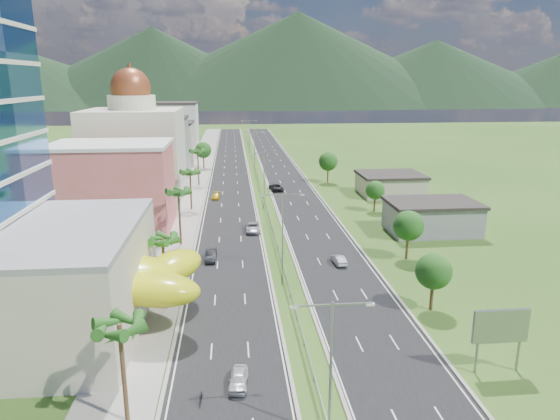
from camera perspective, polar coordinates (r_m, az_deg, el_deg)
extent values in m
plane|color=#2D5119|center=(62.88, 1.22, -9.92)|extent=(500.00, 500.00, 0.00)
cube|color=black|center=(149.09, -5.70, 4.48)|extent=(11.00, 260.00, 0.04)
cube|color=black|center=(149.77, 0.06, 4.60)|extent=(11.00, 260.00, 0.04)
cube|color=gray|center=(149.44, -9.36, 4.40)|extent=(7.00, 260.00, 0.12)
cube|color=gray|center=(131.47, -2.44, 3.44)|extent=(0.08, 216.00, 0.28)
cube|color=gray|center=(232.32, -3.83, 8.24)|extent=(0.10, 0.12, 0.70)
cylinder|color=gray|center=(38.50, 5.80, -17.86)|extent=(0.20, 0.20, 11.00)
cube|color=gray|center=(35.70, 3.72, -10.85)|extent=(2.88, 0.12, 0.12)
cube|color=gray|center=(36.24, 8.29, -10.57)|extent=(2.88, 0.12, 0.12)
cube|color=silver|center=(35.57, 1.64, -11.09)|extent=(0.60, 0.25, 0.18)
cube|color=silver|center=(36.59, 10.27, -10.57)|extent=(0.60, 0.25, 0.18)
cylinder|color=gray|center=(70.23, 0.29, -2.45)|extent=(0.20, 0.20, 11.00)
cube|color=gray|center=(68.73, -0.90, 1.75)|extent=(2.88, 0.12, 0.12)
cube|color=gray|center=(69.02, 1.49, 1.80)|extent=(2.88, 0.12, 0.12)
cube|color=silver|center=(68.67, -1.96, 1.64)|extent=(0.60, 0.25, 0.18)
cube|color=silver|center=(69.20, 2.54, 1.74)|extent=(0.60, 0.25, 0.18)
cylinder|color=gray|center=(108.97, -1.83, 3.72)|extent=(0.20, 0.20, 11.00)
cube|color=gray|center=(108.01, -2.62, 6.47)|extent=(2.88, 0.12, 0.12)
cube|color=gray|center=(108.20, -1.09, 6.49)|extent=(2.88, 0.12, 0.12)
cube|color=silver|center=(107.97, -3.30, 6.40)|extent=(0.60, 0.25, 0.18)
cube|color=silver|center=(108.31, -0.41, 6.45)|extent=(0.60, 0.25, 0.18)
cylinder|color=gray|center=(153.33, -2.93, 6.89)|extent=(0.20, 0.20, 11.00)
cube|color=gray|center=(152.65, -3.50, 8.85)|extent=(2.88, 0.12, 0.12)
cube|color=gray|center=(152.78, -2.41, 8.87)|extent=(2.88, 0.12, 0.12)
cube|color=silver|center=(152.62, -3.99, 8.81)|extent=(0.60, 0.25, 0.18)
cube|color=silver|center=(152.86, -1.92, 8.84)|extent=(0.60, 0.25, 0.18)
cylinder|color=gray|center=(197.98, -3.54, 8.64)|extent=(0.20, 0.20, 11.00)
cube|color=gray|center=(197.46, -3.99, 10.16)|extent=(2.88, 0.12, 0.12)
cube|color=gray|center=(197.55, -3.14, 10.17)|extent=(2.88, 0.12, 0.12)
cube|color=silver|center=(197.43, -4.37, 10.12)|extent=(0.60, 0.25, 0.18)
cube|color=silver|center=(197.62, -2.76, 10.15)|extent=(0.60, 0.25, 0.18)
cylinder|color=gray|center=(62.30, -21.35, -9.22)|extent=(0.50, 0.50, 4.00)
cylinder|color=gray|center=(56.27, -15.71, -11.35)|extent=(0.50, 0.50, 4.00)
cylinder|color=gray|center=(54.54, -20.50, -12.63)|extent=(0.50, 0.50, 4.00)
cylinder|color=gray|center=(60.43, -13.01, -9.30)|extent=(0.50, 0.50, 4.00)
cube|color=#C95C52|center=(93.17, -18.55, 2.34)|extent=(20.00, 15.00, 15.00)
cube|color=beige|center=(114.92, -16.17, 6.00)|extent=(20.00, 20.00, 20.00)
cylinder|color=beige|center=(113.88, -16.58, 11.72)|extent=(10.00, 10.00, 3.00)
sphere|color=brown|center=(113.79, -16.69, 13.23)|extent=(8.40, 8.40, 8.40)
cube|color=gray|center=(139.46, -13.88, 6.75)|extent=(16.00, 15.00, 16.00)
cube|color=#B4AB94|center=(161.27, -12.76, 7.29)|extent=(16.00, 15.00, 13.00)
cube|color=silver|center=(183.71, -11.94, 8.98)|extent=(16.00, 15.00, 18.00)
cylinder|color=gray|center=(50.81, 21.52, -15.36)|extent=(0.24, 0.24, 3.20)
cylinder|color=gray|center=(52.64, 25.53, -14.70)|extent=(0.24, 0.24, 3.20)
cube|color=#D85919|center=(50.34, 23.92, -12.05)|extent=(5.20, 0.35, 3.20)
cube|color=gray|center=(91.97, 16.94, -0.90)|extent=(15.00, 10.00, 5.00)
cube|color=#B4AB94|center=(120.09, 12.48, 2.80)|extent=(14.00, 12.00, 4.40)
cylinder|color=#47301C|center=(42.02, -17.44, -17.51)|extent=(0.36, 0.36, 8.50)
cylinder|color=#47301C|center=(63.51, -13.10, -6.40)|extent=(0.36, 0.36, 7.50)
cylinder|color=#47301C|center=(82.17, -11.39, -0.92)|extent=(0.36, 0.36, 9.00)
cylinder|color=#47301C|center=(104.53, -10.16, 2.19)|extent=(0.36, 0.36, 8.00)
cylinder|color=#47301C|center=(128.93, -9.32, 4.75)|extent=(0.36, 0.36, 8.80)
cylinder|color=#47301C|center=(153.87, -8.72, 5.62)|extent=(0.40, 0.40, 4.90)
sphere|color=#24591C|center=(153.42, -8.76, 6.78)|extent=(4.90, 4.90, 4.90)
cylinder|color=#47301C|center=(61.47, 16.97, -9.06)|extent=(0.40, 0.40, 4.20)
sphere|color=#24591C|center=(60.47, 17.16, -6.71)|extent=(4.20, 4.20, 4.20)
cylinder|color=#47301C|center=(77.24, 14.33, -3.83)|extent=(0.40, 0.40, 4.55)
sphere|color=#24591C|center=(76.39, 14.47, -1.74)|extent=(4.55, 4.55, 4.55)
cylinder|color=#47301C|center=(103.84, 10.76, 0.90)|extent=(0.40, 0.40, 3.85)
sphere|color=#24591C|center=(103.29, 10.83, 2.23)|extent=(3.85, 3.85, 3.85)
cylinder|color=#47301C|center=(131.34, 5.49, 4.19)|extent=(0.40, 0.40, 4.90)
sphere|color=#24591C|center=(130.81, 5.52, 5.54)|extent=(4.90, 4.90, 4.90)
imported|color=silver|center=(46.37, -4.76, -18.68)|extent=(1.96, 4.03, 1.33)
imported|color=black|center=(75.36, -7.89, -5.16)|extent=(1.75, 4.59, 1.49)
imported|color=#9A9CA1|center=(88.59, -3.13, -1.99)|extent=(2.61, 5.60, 1.55)
imported|color=gold|center=(113.92, -7.33, 1.61)|extent=(2.16, 4.58, 1.29)
imported|color=#9EA1A5|center=(73.68, 6.72, -5.66)|extent=(1.80, 4.12, 1.32)
imported|color=black|center=(121.45, -0.47, 2.63)|extent=(3.55, 6.21, 1.63)
imported|color=black|center=(44.91, -9.03, -20.22)|extent=(0.58, 1.78, 1.13)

